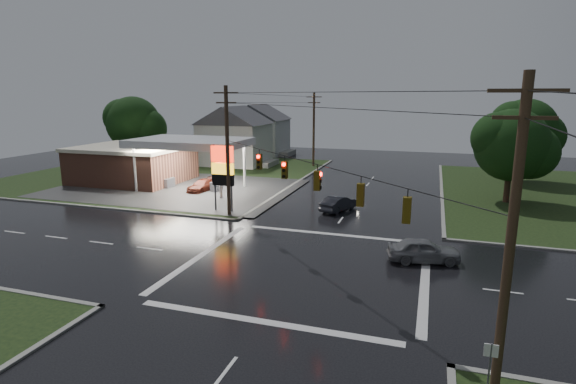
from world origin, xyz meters
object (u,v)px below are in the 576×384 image
(utility_pole_nw, at_px, (227,150))
(tree_ne_near, at_px, (513,145))
(tree_nw_behind, at_px, (134,124))
(car_north, at_px, (339,203))
(pylon_sign, at_px, (223,167))
(car_crossing, at_px, (424,250))
(house_near, at_px, (235,135))
(utility_pole_n, at_px, (314,128))
(car_pump, at_px, (203,185))
(utility_pole_se, at_px, (511,240))
(gas_station, at_px, (141,161))
(house_far, at_px, (259,129))
(tree_ne_far, at_px, (526,130))

(utility_pole_nw, height_order, tree_ne_near, utility_pole_nw)
(tree_nw_behind, xyz_separation_m, car_north, (33.04, -16.04, -5.49))
(tree_ne_near, bearing_deg, pylon_sign, -154.99)
(pylon_sign, distance_m, utility_pole_nw, 2.22)
(car_crossing, bearing_deg, pylon_sign, 54.51)
(car_crossing, bearing_deg, house_near, 27.63)
(utility_pole_n, height_order, car_pump, utility_pole_n)
(pylon_sign, relative_size, utility_pole_se, 0.55)
(gas_station, bearing_deg, car_crossing, -26.93)
(utility_pole_nw, relative_size, car_crossing, 2.48)
(car_north, bearing_deg, car_pump, 8.13)
(utility_pole_n, bearing_deg, gas_station, -131.47)
(tree_ne_near, distance_m, car_pump, 31.35)
(tree_ne_near, xyz_separation_m, car_north, (-14.94, -8.04, -4.87))
(gas_station, distance_m, car_pump, 9.56)
(utility_pole_n, xyz_separation_m, house_near, (-11.45, -2.00, -1.06))
(house_near, distance_m, tree_nw_behind, 14.33)
(utility_pole_n, relative_size, tree_ne_near, 1.17)
(utility_pole_se, xyz_separation_m, house_far, (-31.45, 57.50, -1.32))
(utility_pole_nw, height_order, car_pump, utility_pole_nw)
(tree_ne_far, bearing_deg, tree_nw_behind, -175.51)
(pylon_sign, xyz_separation_m, car_north, (9.70, 3.45, -3.32))
(utility_pole_nw, height_order, house_near, utility_pole_nw)
(pylon_sign, bearing_deg, car_north, 19.60)
(car_crossing, bearing_deg, gas_station, 50.46)
(tree_ne_near, height_order, car_north, tree_ne_near)
(pylon_sign, distance_m, car_north, 10.82)
(utility_pole_se, distance_m, house_near, 54.77)
(tree_ne_near, xyz_separation_m, tree_ne_far, (3.01, 12.00, 0.62))
(utility_pole_n, height_order, house_near, utility_pole_n)
(gas_station, relative_size, car_north, 6.22)
(gas_station, distance_m, pylon_sign, 17.81)
(tree_ne_near, xyz_separation_m, car_pump, (-30.66, -4.26, -4.93))
(house_far, bearing_deg, pylon_sign, -73.02)
(utility_pole_nw, distance_m, utility_pole_n, 28.50)
(pylon_sign, relative_size, car_pump, 1.39)
(house_far, bearing_deg, tree_ne_near, -35.77)
(utility_pole_nw, relative_size, car_pump, 2.54)
(house_far, distance_m, tree_nw_behind, 21.65)
(car_north, bearing_deg, tree_ne_near, -130.07)
(tree_ne_far, bearing_deg, house_far, 160.29)
(car_pump, bearing_deg, utility_pole_n, 78.98)
(tree_nw_behind, bearing_deg, utility_pole_n, 18.21)
(utility_pole_nw, xyz_separation_m, tree_ne_near, (23.64, 12.49, -0.16))
(utility_pole_se, xyz_separation_m, tree_nw_behind, (-43.34, 39.49, 0.46))
(tree_ne_far, distance_m, car_pump, 37.80)
(gas_station, height_order, car_north, gas_station)
(house_near, relative_size, tree_ne_near, 1.23)
(pylon_sign, height_order, utility_pole_se, utility_pole_se)
(utility_pole_se, bearing_deg, gas_station, 140.30)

